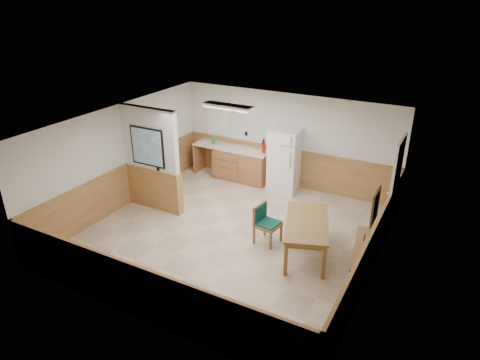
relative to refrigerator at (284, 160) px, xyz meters
The scene contains 20 objects.
ground 2.76m from the refrigerator, 92.30° to the right, with size 6.00×6.00×0.00m, color tan.
ceiling 3.12m from the refrigerator, 92.30° to the right, with size 6.00×6.00×0.02m, color white.
back_wall 0.57m from the refrigerator, 105.94° to the left, with size 6.00×0.02×2.50m, color silver.
right_wall 3.93m from the refrigerator, 42.26° to the right, with size 0.02×6.00×2.50m, color silver.
left_wall 4.09m from the refrigerator, 139.74° to the right, with size 0.02×6.00×2.50m, color silver.
wainscot_back 0.49m from the refrigerator, 106.80° to the left, with size 6.00×0.04×1.00m, color #B28847.
wainscot_right 3.91m from the refrigerator, 42.46° to the right, with size 0.04×6.00×1.00m, color #B28847.
wainscot_left 4.07m from the refrigerator, 139.56° to the right, with size 0.04×6.00×1.00m, color #B28847.
partition_wall 3.41m from the refrigerator, 134.05° to the right, with size 1.50×0.20×2.50m.
kitchen_counter 1.37m from the refrigerator, behind, with size 2.20×0.61×1.00m.
exterior_door 2.96m from the refrigerator, 14.32° to the right, with size 0.07×1.02×2.15m.
kitchen_window 2.35m from the refrigerator, behind, with size 0.80×0.04×1.00m.
wall_painting 4.16m from the refrigerator, 45.69° to the right, with size 0.04×0.50×0.60m.
fluorescent_fixture 2.28m from the refrigerator, 124.26° to the right, with size 1.20×0.30×0.09m.
refrigerator is the anchor object (origin of this frame).
dining_table 3.05m from the refrigerator, 58.72° to the right, with size 1.30×1.81×0.75m.
dining_bench 3.72m from the refrigerator, 43.05° to the right, with size 0.56×1.60×0.45m.
dining_chair 2.65m from the refrigerator, 75.94° to the right, with size 0.71×0.53×0.85m.
fire_extinguisher 0.68m from the refrigerator, behind, with size 0.10×0.10×0.39m.
soap_bottle 2.20m from the refrigerator, behind, with size 0.07×0.07×0.22m, color #178034.
Camera 1 is at (3.98, -6.99, 4.93)m, focal length 32.00 mm.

